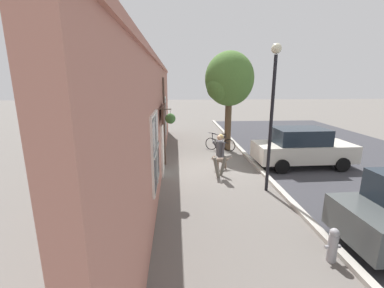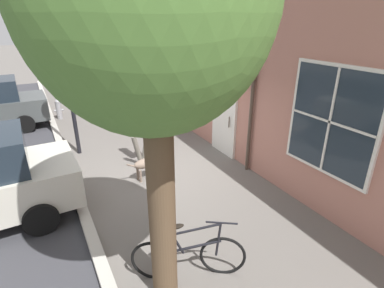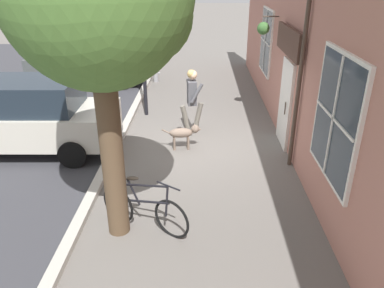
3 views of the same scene
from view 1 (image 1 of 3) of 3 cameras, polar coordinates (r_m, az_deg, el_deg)
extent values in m
plane|color=#66605B|center=(11.27, 4.77, -5.78)|extent=(90.00, 90.00, 0.00)
cube|color=#B2ADA3|center=(11.71, 14.54, -5.13)|extent=(0.20, 28.00, 0.12)
cube|color=#38383D|center=(14.09, 34.30, -4.18)|extent=(10.00, 28.00, 0.01)
cube|color=#B27566|center=(10.65, -7.65, 5.10)|extent=(0.30, 18.00, 4.36)
cube|color=#B27566|center=(10.56, -8.06, 17.31)|extent=(0.42, 18.00, 0.16)
cube|color=white|center=(10.59, -6.65, -1.17)|extent=(0.10, 1.10, 2.10)
cube|color=#232D38|center=(10.60, -6.48, -1.42)|extent=(0.03, 0.90, 1.90)
cylinder|color=#47382D|center=(10.92, -6.08, -0.69)|extent=(0.03, 0.03, 0.30)
cube|color=#4C3328|center=(10.31, -6.32, 6.93)|extent=(0.08, 2.20, 0.60)
cylinder|color=#47382D|center=(11.57, -6.18, 4.72)|extent=(0.09, 0.09, 3.92)
cylinder|color=#47382D|center=(8.44, -6.11, 7.72)|extent=(0.44, 0.04, 0.04)
cylinder|color=#47382D|center=(8.45, -4.85, 6.53)|extent=(0.01, 0.01, 0.34)
cone|color=#2D2823|center=(8.48, -4.82, 5.06)|extent=(0.32, 0.32, 0.18)
sphere|color=#3D6B33|center=(8.47, -4.83, 5.66)|extent=(0.34, 0.34, 0.34)
cube|color=white|center=(7.00, -8.25, -1.33)|extent=(0.08, 1.82, 2.02)
cube|color=#232D38|center=(7.00, -8.01, -1.33)|extent=(0.03, 1.70, 1.90)
cube|color=white|center=(7.00, -7.85, -1.33)|extent=(0.04, 0.04, 1.90)
cube|color=white|center=(7.00, -7.85, -1.33)|extent=(0.04, 1.70, 0.04)
cube|color=white|center=(13.70, -6.05, 6.07)|extent=(0.08, 1.82, 2.02)
cube|color=#232D38|center=(13.70, -5.93, 6.08)|extent=(0.03, 1.70, 1.90)
cube|color=white|center=(13.70, -5.84, 6.08)|extent=(0.04, 0.04, 1.90)
cube|color=white|center=(13.70, -5.84, 6.08)|extent=(0.04, 1.70, 0.04)
cylinder|color=#6B665B|center=(10.30, 5.44, -5.21)|extent=(0.32, 0.17, 0.85)
cylinder|color=#6B665B|center=(10.55, 6.91, -4.80)|extent=(0.32, 0.17, 0.85)
cube|color=#4C4C51|center=(10.21, 6.29, -1.11)|extent=(0.27, 0.37, 0.62)
sphere|color=tan|center=(10.10, 6.25, 1.44)|extent=(0.23, 0.23, 0.23)
sphere|color=tan|center=(10.10, 6.42, 1.57)|extent=(0.22, 0.22, 0.22)
cylinder|color=#4C4C51|center=(10.01, 6.92, -1.27)|extent=(0.17, 0.11, 0.57)
cylinder|color=#4C4C51|center=(10.38, 5.38, -0.57)|extent=(0.34, 0.13, 0.52)
ellipsoid|color=#7F6B5B|center=(11.32, 6.62, -3.49)|extent=(0.60, 0.33, 0.23)
cylinder|color=#7F6B5B|center=(11.28, 5.87, -4.93)|extent=(0.06, 0.06, 0.32)
cylinder|color=#7F6B5B|center=(11.43, 5.64, -4.69)|extent=(0.06, 0.06, 0.32)
cylinder|color=#7F6B5B|center=(11.38, 7.53, -4.81)|extent=(0.06, 0.06, 0.32)
cylinder|color=#7F6B5B|center=(11.52, 7.29, -4.57)|extent=(0.06, 0.06, 0.32)
sphere|color=#7F6B5B|center=(11.20, 4.94, -3.15)|extent=(0.20, 0.20, 0.20)
cone|color=#7F6B5B|center=(11.18, 4.39, -3.28)|extent=(0.11, 0.10, 0.09)
cone|color=#7F6B5B|center=(11.13, 5.07, -2.77)|extent=(0.06, 0.06, 0.07)
cone|color=#7F6B5B|center=(11.22, 4.93, -2.63)|extent=(0.06, 0.06, 0.07)
cylinder|color=#7F6B5B|center=(11.42, 8.39, -3.13)|extent=(0.21, 0.06, 0.14)
cylinder|color=brown|center=(14.34, 7.99, 4.51)|extent=(0.35, 0.35, 2.98)
ellipsoid|color=#4C7533|center=(14.16, 8.32, 14.14)|extent=(2.60, 2.34, 2.86)
sphere|color=#4C7533|center=(13.72, 6.18, 12.32)|extent=(1.36, 1.36, 1.36)
torus|color=black|center=(14.54, 4.26, 0.05)|extent=(0.61, 0.43, 0.70)
torus|color=black|center=(14.31, 8.28, -0.27)|extent=(0.61, 0.43, 0.70)
cylinder|color=black|center=(14.37, 6.27, 0.67)|extent=(0.92, 0.42, 0.23)
cylinder|color=black|center=(14.30, 7.00, 1.16)|extent=(0.24, 0.13, 0.47)
cylinder|color=black|center=(14.31, 6.11, 1.93)|extent=(0.77, 0.35, 0.19)
cylinder|color=black|center=(14.45, 4.58, 1.26)|extent=(0.09, 0.07, 0.58)
cylinder|color=black|center=(14.39, 4.46, 2.44)|extent=(0.40, 0.28, 0.03)
ellipsoid|color=black|center=(14.25, 7.03, 2.18)|extent=(0.27, 0.19, 0.10)
cylinder|color=black|center=(8.00, 31.94, -14.01)|extent=(0.62, 0.19, 0.62)
cube|color=beige|center=(12.59, 23.41, -1.52)|extent=(4.34, 1.86, 0.76)
cube|color=#1E2833|center=(12.33, 22.84, 1.68)|extent=(2.27, 1.60, 0.68)
cylinder|color=black|center=(14.08, 26.38, -1.91)|extent=(0.62, 0.19, 0.62)
cylinder|color=black|center=(12.67, 30.44, -4.00)|extent=(0.62, 0.19, 0.62)
cylinder|color=black|center=(12.90, 16.19, -2.33)|extent=(0.62, 0.19, 0.62)
cylinder|color=black|center=(11.35, 19.35, -4.74)|extent=(0.62, 0.19, 0.62)
cylinder|color=black|center=(8.98, 17.09, 3.71)|extent=(0.11, 0.11, 4.57)
sphere|color=beige|center=(8.91, 18.26, 19.51)|extent=(0.32, 0.32, 0.32)
cylinder|color=#99999E|center=(6.59, 28.73, -19.60)|extent=(0.20, 0.20, 0.62)
sphere|color=#99999E|center=(6.41, 29.11, -16.88)|extent=(0.20, 0.20, 0.20)
cylinder|color=#99999E|center=(6.64, 29.69, -19.18)|extent=(0.10, 0.07, 0.07)
cylinder|color=#99999E|center=(6.52, 27.82, -19.58)|extent=(0.10, 0.07, 0.07)
camera|label=2|loc=(17.34, 10.15, 13.24)|focal=28.00mm
camera|label=3|loc=(19.05, 0.97, 14.50)|focal=35.00mm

